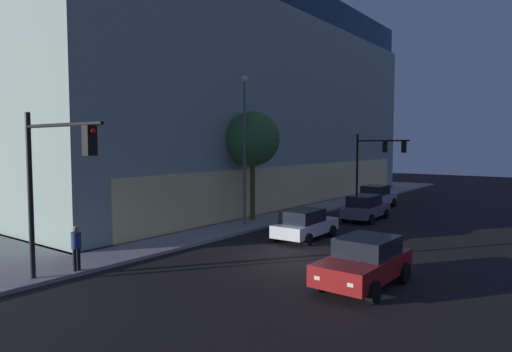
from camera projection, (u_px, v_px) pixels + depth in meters
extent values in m
plane|color=black|center=(296.00, 260.00, 18.88)|extent=(120.00, 120.00, 0.00)
cube|color=#4C4C51|center=(184.00, 194.00, 42.94)|extent=(39.38, 27.15, 0.15)
cube|color=#FEF295|center=(302.00, 185.00, 34.93)|extent=(35.08, 0.60, 3.13)
cube|color=#90A89A|center=(183.00, 117.00, 42.41)|extent=(38.98, 26.75, 14.79)
cube|color=navy|center=(182.00, 24.00, 41.80)|extent=(38.20, 26.21, 2.54)
cylinder|color=black|center=(30.00, 196.00, 15.60)|extent=(0.18, 0.18, 5.85)
cylinder|color=black|center=(62.00, 125.00, 14.09)|extent=(0.16, 4.42, 0.12)
cube|color=black|center=(90.00, 140.00, 13.18)|extent=(0.32, 0.32, 0.90)
sphere|color=red|center=(93.00, 131.00, 13.05)|extent=(0.18, 0.18, 0.18)
cylinder|color=black|center=(357.00, 168.00, 37.41)|extent=(0.18, 0.18, 5.60)
cylinder|color=black|center=(383.00, 141.00, 35.93)|extent=(0.18, 4.36, 0.12)
cube|color=black|center=(385.00, 147.00, 35.83)|extent=(0.32, 0.32, 0.90)
sphere|color=yellow|center=(387.00, 147.00, 35.72)|extent=(0.18, 0.18, 0.18)
cube|color=black|center=(404.00, 147.00, 34.90)|extent=(0.32, 0.32, 0.90)
sphere|color=green|center=(406.00, 143.00, 34.77)|extent=(0.18, 0.18, 0.18)
cylinder|color=slate|center=(245.00, 154.00, 26.27)|extent=(0.16, 0.16, 8.39)
sphere|color=#F9EFC6|center=(244.00, 79.00, 25.97)|extent=(0.44, 0.44, 0.44)
cylinder|color=brown|center=(253.00, 190.00, 27.98)|extent=(0.31, 0.31, 3.72)
sphere|color=#396C33|center=(253.00, 139.00, 27.76)|extent=(3.42, 3.42, 3.42)
cylinder|color=black|center=(79.00, 259.00, 16.80)|extent=(0.14, 0.14, 0.84)
cylinder|color=black|center=(75.00, 260.00, 16.64)|extent=(0.14, 0.14, 0.84)
cylinder|color=navy|center=(76.00, 240.00, 16.67)|extent=(0.36, 0.36, 0.62)
sphere|color=#A47654|center=(76.00, 229.00, 16.64)|extent=(0.24, 0.24, 0.24)
cube|color=maroon|center=(363.00, 267.00, 15.23)|extent=(4.30, 2.00, 0.70)
cube|color=black|center=(368.00, 246.00, 15.43)|extent=(2.17, 1.76, 0.62)
cube|color=#F9F4CC|center=(351.00, 285.00, 13.25)|extent=(0.12, 0.20, 0.12)
cube|color=#F9F4CC|center=(318.00, 278.00, 13.95)|extent=(0.12, 0.20, 0.12)
cylinder|color=black|center=(373.00, 292.00, 13.64)|extent=(0.72, 0.26, 0.72)
cylinder|color=black|center=(319.00, 281.00, 14.81)|extent=(0.72, 0.26, 0.72)
cylinder|color=black|center=(404.00, 273.00, 15.70)|extent=(0.72, 0.26, 0.72)
cylinder|color=black|center=(355.00, 264.00, 16.88)|extent=(0.72, 0.26, 0.72)
cube|color=silver|center=(306.00, 227.00, 23.01)|extent=(4.30, 1.84, 0.62)
cube|color=black|center=(303.00, 216.00, 22.71)|extent=(2.32, 1.60, 0.64)
cube|color=#F9F4CC|center=(316.00, 221.00, 25.00)|extent=(0.13, 0.20, 0.12)
cube|color=#F9F4CC|center=(332.00, 222.00, 24.41)|extent=(0.13, 0.20, 0.12)
cylinder|color=black|center=(304.00, 227.00, 24.60)|extent=(0.62, 0.26, 0.61)
cylinder|color=black|center=(332.00, 231.00, 23.62)|extent=(0.62, 0.26, 0.61)
cylinder|color=black|center=(278.00, 235.00, 22.45)|extent=(0.62, 0.26, 0.61)
cylinder|color=black|center=(308.00, 240.00, 21.47)|extent=(0.62, 0.26, 0.61)
cube|color=slate|center=(366.00, 210.00, 28.82)|extent=(4.50, 1.87, 0.64)
cube|color=black|center=(364.00, 201.00, 28.50)|extent=(2.39, 1.62, 0.69)
cube|color=#F9F4CC|center=(370.00, 206.00, 30.89)|extent=(0.13, 0.20, 0.12)
cube|color=#F9F4CC|center=(385.00, 207.00, 30.30)|extent=(0.13, 0.20, 0.12)
cylinder|color=black|center=(361.00, 211.00, 30.46)|extent=(0.64, 0.26, 0.64)
cylinder|color=black|center=(386.00, 214.00, 29.48)|extent=(0.64, 0.26, 0.64)
cylinder|color=black|center=(345.00, 217.00, 28.21)|extent=(0.64, 0.26, 0.64)
cylinder|color=black|center=(371.00, 219.00, 27.23)|extent=(0.64, 0.26, 0.64)
cube|color=#B7BABF|center=(377.00, 199.00, 34.44)|extent=(4.34, 1.81, 0.72)
cube|color=black|center=(375.00, 190.00, 34.13)|extent=(2.17, 1.60, 0.69)
cube|color=#F9F4CC|center=(380.00, 196.00, 36.45)|extent=(0.12, 0.20, 0.12)
cube|color=#F9F4CC|center=(393.00, 197.00, 35.83)|extent=(0.12, 0.20, 0.12)
cylinder|color=black|center=(372.00, 201.00, 36.06)|extent=(0.69, 0.25, 0.68)
cylinder|color=black|center=(394.00, 202.00, 35.03)|extent=(0.69, 0.25, 0.68)
cylinder|color=black|center=(359.00, 204.00, 33.90)|extent=(0.69, 0.25, 0.68)
cylinder|color=black|center=(381.00, 206.00, 32.87)|extent=(0.69, 0.25, 0.68)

